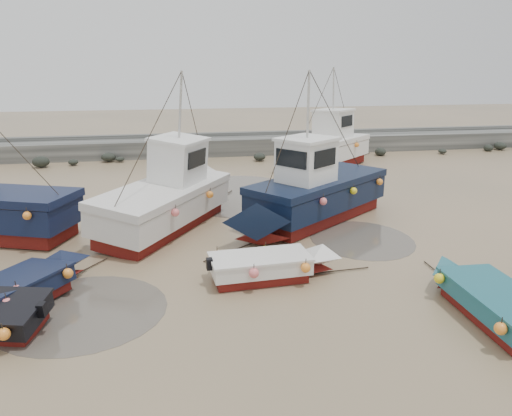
# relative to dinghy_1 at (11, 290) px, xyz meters

# --- Properties ---
(ground) EXTENTS (120.00, 120.00, 0.00)m
(ground) POSITION_rel_dinghy_1_xyz_m (5.55, 0.78, -0.54)
(ground) COLOR #957959
(ground) RESTS_ON ground
(seawall) EXTENTS (60.00, 4.92, 1.50)m
(seawall) POSITION_rel_dinghy_1_xyz_m (5.60, 22.77, 0.09)
(seawall) COLOR slate
(seawall) RESTS_ON ground
(puddle_a) EXTENTS (4.64, 4.64, 0.01)m
(puddle_a) POSITION_rel_dinghy_1_xyz_m (1.87, -0.52, -0.54)
(puddle_a) COLOR #524B42
(puddle_a) RESTS_ON ground
(puddle_b) EXTENTS (3.91, 3.91, 0.01)m
(puddle_b) POSITION_rel_dinghy_1_xyz_m (11.58, 3.58, -0.54)
(puddle_b) COLOR #524B42
(puddle_b) RESTS_ON ground
(puddle_d) EXTENTS (6.85, 6.85, 0.01)m
(puddle_d) POSITION_rel_dinghy_1_xyz_m (8.07, 11.16, -0.54)
(puddle_d) COLOR #524B42
(puddle_d) RESTS_ON ground
(dinghy_1) EXTENTS (4.25, 5.64, 1.43)m
(dinghy_1) POSITION_rel_dinghy_1_xyz_m (0.00, 0.00, 0.00)
(dinghy_1) COLOR maroon
(dinghy_1) RESTS_ON ground
(dinghy_2) EXTENTS (2.19, 5.94, 1.43)m
(dinghy_2) POSITION_rel_dinghy_1_xyz_m (12.69, -2.67, 0.01)
(dinghy_2) COLOR maroon
(dinghy_2) RESTS_ON ground
(dinghy_5) EXTENTS (5.34, 1.97, 1.43)m
(dinghy_5) POSITION_rel_dinghy_1_xyz_m (7.40, 0.59, 0.02)
(dinghy_5) COLOR maroon
(dinghy_5) RESTS_ON ground
(cabin_boat_1) EXTENTS (6.47, 9.28, 6.22)m
(cabin_boat_1) POSITION_rel_dinghy_1_xyz_m (4.43, 6.60, 0.79)
(cabin_boat_1) COLOR maroon
(cabin_boat_1) RESTS_ON ground
(cabin_boat_2) EXTENTS (8.82, 7.21, 6.22)m
(cabin_boat_2) POSITION_rel_dinghy_1_xyz_m (10.18, 5.92, 0.80)
(cabin_boat_2) COLOR maroon
(cabin_boat_2) RESTS_ON ground
(cabin_boat_3) EXTENTS (8.30, 7.69, 6.22)m
(cabin_boat_3) POSITION_rel_dinghy_1_xyz_m (14.87, 17.19, 0.81)
(cabin_boat_3) COLOR maroon
(cabin_boat_3) RESTS_ON ground
(person) EXTENTS (0.61, 0.43, 1.61)m
(person) POSITION_rel_dinghy_1_xyz_m (2.54, 6.69, -0.54)
(person) COLOR #161635
(person) RESTS_ON ground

